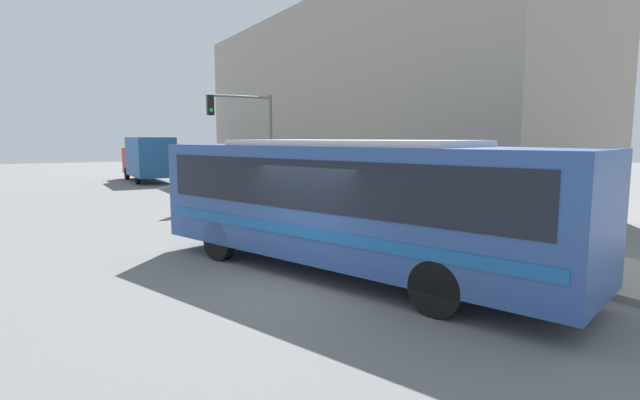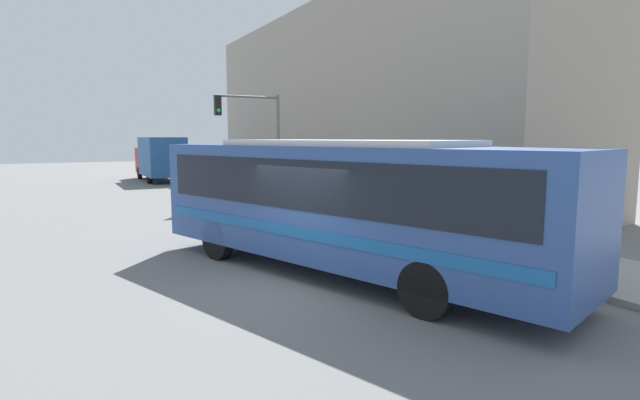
{
  "view_description": "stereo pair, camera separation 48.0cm",
  "coord_description": "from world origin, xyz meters",
  "px_view_note": "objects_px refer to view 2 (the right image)",
  "views": [
    {
      "loc": [
        -5.0,
        -8.98,
        3.1
      ],
      "look_at": [
        2.13,
        3.34,
        1.31
      ],
      "focal_mm": 28.0,
      "sensor_mm": 36.0,
      "label": 1
    },
    {
      "loc": [
        -4.58,
        -9.21,
        3.1
      ],
      "look_at": [
        2.13,
        3.34,
        1.31
      ],
      "focal_mm": 28.0,
      "sensor_mm": 36.0,
      "label": 2
    }
  ],
  "objects_px": {
    "city_bus": "(344,197)",
    "fire_hydrant": "(388,217)",
    "parking_meter": "(342,193)",
    "pedestrian_mid_block": "(296,181)",
    "delivery_truck": "(160,157)",
    "traffic_light_pole": "(256,127)",
    "pedestrian_near_corner": "(361,191)"
  },
  "relations": [
    {
      "from": "parking_meter",
      "to": "pedestrian_mid_block",
      "type": "relative_size",
      "value": 0.81
    },
    {
      "from": "delivery_truck",
      "to": "parking_meter",
      "type": "bearing_deg",
      "value": -81.83
    },
    {
      "from": "pedestrian_near_corner",
      "to": "pedestrian_mid_block",
      "type": "xyz_separation_m",
      "value": [
        0.26,
        6.46,
        -0.11
      ]
    },
    {
      "from": "city_bus",
      "to": "fire_hydrant",
      "type": "height_order",
      "value": "city_bus"
    },
    {
      "from": "traffic_light_pole",
      "to": "parking_meter",
      "type": "relative_size",
      "value": 3.96
    },
    {
      "from": "delivery_truck",
      "to": "parking_meter",
      "type": "distance_m",
      "value": 20.76
    },
    {
      "from": "pedestrian_near_corner",
      "to": "pedestrian_mid_block",
      "type": "distance_m",
      "value": 6.46
    },
    {
      "from": "city_bus",
      "to": "pedestrian_near_corner",
      "type": "distance_m",
      "value": 8.31
    },
    {
      "from": "city_bus",
      "to": "fire_hydrant",
      "type": "xyz_separation_m",
      "value": [
        3.97,
        3.78,
        -1.28
      ]
    },
    {
      "from": "pedestrian_near_corner",
      "to": "pedestrian_mid_block",
      "type": "bearing_deg",
      "value": 87.68
    },
    {
      "from": "city_bus",
      "to": "pedestrian_mid_block",
      "type": "bearing_deg",
      "value": 50.48
    },
    {
      "from": "delivery_truck",
      "to": "traffic_light_pole",
      "type": "bearing_deg",
      "value": -82.12
    },
    {
      "from": "fire_hydrant",
      "to": "pedestrian_mid_block",
      "type": "height_order",
      "value": "pedestrian_mid_block"
    },
    {
      "from": "city_bus",
      "to": "traffic_light_pole",
      "type": "xyz_separation_m",
      "value": [
        2.97,
        13.21,
        1.84
      ]
    },
    {
      "from": "city_bus",
      "to": "fire_hydrant",
      "type": "relative_size",
      "value": 15.03
    },
    {
      "from": "parking_meter",
      "to": "pedestrian_mid_block",
      "type": "bearing_deg",
      "value": 80.17
    },
    {
      "from": "pedestrian_mid_block",
      "to": "pedestrian_near_corner",
      "type": "bearing_deg",
      "value": -92.32
    },
    {
      "from": "fire_hydrant",
      "to": "parking_meter",
      "type": "bearing_deg",
      "value": 90.0
    },
    {
      "from": "delivery_truck",
      "to": "pedestrian_near_corner",
      "type": "bearing_deg",
      "value": -79.52
    },
    {
      "from": "delivery_truck",
      "to": "fire_hydrant",
      "type": "relative_size",
      "value": 10.08
    },
    {
      "from": "delivery_truck",
      "to": "fire_hydrant",
      "type": "bearing_deg",
      "value": -82.85
    },
    {
      "from": "city_bus",
      "to": "parking_meter",
      "type": "xyz_separation_m",
      "value": [
        3.97,
        6.75,
        -0.77
      ]
    },
    {
      "from": "parking_meter",
      "to": "delivery_truck",
      "type": "bearing_deg",
      "value": 98.17
    },
    {
      "from": "fire_hydrant",
      "to": "traffic_light_pole",
      "type": "bearing_deg",
      "value": 96.07
    },
    {
      "from": "city_bus",
      "to": "parking_meter",
      "type": "bearing_deg",
      "value": 41.1
    },
    {
      "from": "fire_hydrant",
      "to": "parking_meter",
      "type": "distance_m",
      "value": 3.01
    },
    {
      "from": "pedestrian_near_corner",
      "to": "parking_meter",
      "type": "bearing_deg",
      "value": 178.75
    },
    {
      "from": "delivery_truck",
      "to": "traffic_light_pole",
      "type": "relative_size",
      "value": 1.43
    },
    {
      "from": "delivery_truck",
      "to": "pedestrian_mid_block",
      "type": "bearing_deg",
      "value": -73.92
    },
    {
      "from": "city_bus",
      "to": "pedestrian_near_corner",
      "type": "bearing_deg",
      "value": 35.93
    },
    {
      "from": "traffic_light_pole",
      "to": "pedestrian_near_corner",
      "type": "distance_m",
      "value": 7.22
    },
    {
      "from": "fire_hydrant",
      "to": "city_bus",
      "type": "bearing_deg",
      "value": -136.37
    }
  ]
}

